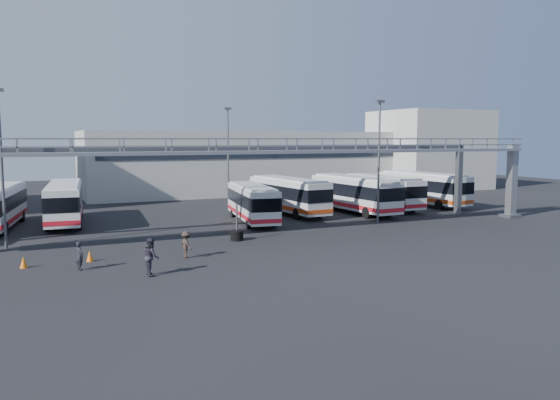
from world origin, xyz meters
name	(u,v)px	position (x,y,z in m)	size (l,w,h in m)	color
ground	(283,251)	(0.00, 0.00, 0.00)	(140.00, 140.00, 0.00)	black
gantry	(249,160)	(0.00, 5.87, 5.51)	(51.40, 5.15, 7.10)	gray
warehouse	(245,162)	(12.00, 38.00, 4.00)	(42.00, 14.00, 8.00)	#9E9E99
building_right	(429,150)	(38.00, 32.00, 5.50)	(14.00, 12.00, 11.00)	#B2B2AD
light_pole_left	(1,160)	(-16.00, 8.00, 5.73)	(0.70, 0.35, 10.21)	#4C4F54
light_pole_mid	(379,155)	(12.00, 7.00, 5.73)	(0.70, 0.35, 10.21)	#4C4F54
light_pole_back	(228,152)	(4.00, 22.00, 5.73)	(0.70, 0.35, 10.21)	#4C4F54
bus_2	(65,201)	(-11.92, 17.42, 1.90)	(3.67, 11.52, 3.44)	silver
bus_5	(252,202)	(2.65, 11.99, 1.75)	(4.05, 10.66, 3.16)	silver
bus_6	(288,194)	(7.57, 15.21, 1.89)	(3.44, 11.39, 3.41)	silver
bus_7	(354,193)	(13.66, 13.34, 1.94)	(3.18, 11.67, 3.51)	silver
bus_8	(382,190)	(18.00, 15.02, 1.84)	(2.68, 10.97, 3.32)	silver
bus_9	(423,187)	(23.56, 15.45, 1.93)	(3.48, 11.64, 3.49)	silver
pedestrian_a	(80,256)	(-12.15, -0.13, 0.78)	(0.57, 0.37, 1.56)	black
pedestrian_b	(151,256)	(-8.85, -2.85, 0.98)	(0.95, 0.74, 1.96)	#252230
pedestrian_c	(186,245)	(-6.14, 0.42, 0.80)	(1.04, 0.60, 1.61)	#302320
cone_left	(23,262)	(-14.93, 1.65, 0.32)	(0.40, 0.40, 0.63)	orange
cone_right	(90,256)	(-11.46, 1.86, 0.32)	(0.40, 0.40, 0.64)	orange
tire_stack	(237,234)	(-1.47, 4.50, 0.43)	(0.89, 0.89, 2.55)	black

